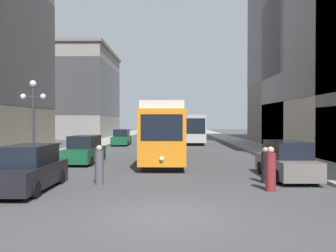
% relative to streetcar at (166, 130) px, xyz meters
% --- Properties ---
extents(ground_plane, '(200.00, 200.00, 0.00)m').
position_rel_streetcar_xyz_m(ground_plane, '(0.36, -15.02, -2.10)').
color(ground_plane, '#424244').
extents(sidewalk_left, '(3.46, 120.00, 0.15)m').
position_rel_streetcar_xyz_m(sidewalk_left, '(-8.33, 24.98, -2.03)').
color(sidewalk_left, gray).
rests_on(sidewalk_left, ground).
extents(sidewalk_right, '(3.46, 120.00, 0.15)m').
position_rel_streetcar_xyz_m(sidewalk_right, '(9.04, 24.98, -2.03)').
color(sidewalk_right, gray).
rests_on(sidewalk_right, ground).
extents(streetcar, '(2.76, 14.61, 3.89)m').
position_rel_streetcar_xyz_m(streetcar, '(0.00, 0.00, 0.00)').
color(streetcar, black).
rests_on(streetcar, ground).
extents(transit_bus, '(2.61, 11.56, 3.45)m').
position_rel_streetcar_xyz_m(transit_bus, '(2.95, 18.04, -0.15)').
color(transit_bus, black).
rests_on(transit_bus, ground).
extents(parked_car_left_near, '(1.91, 4.62, 1.82)m').
position_rel_streetcar_xyz_m(parked_car_left_near, '(-5.30, -11.44, -1.26)').
color(parked_car_left_near, black).
rests_on(parked_car_left_near, ground).
extents(parked_car_left_mid, '(2.08, 4.51, 1.82)m').
position_rel_streetcar_xyz_m(parked_car_left_mid, '(-5.30, -2.72, -1.26)').
color(parked_car_left_mid, black).
rests_on(parked_car_left_mid, ground).
extents(parked_car_right_far, '(1.90, 4.82, 1.82)m').
position_rel_streetcar_xyz_m(parked_car_right_far, '(6.01, -8.49, -1.26)').
color(parked_car_right_far, black).
rests_on(parked_car_right_far, ground).
extents(parked_car_left_far, '(1.98, 5.00, 1.82)m').
position_rel_streetcar_xyz_m(parked_car_left_far, '(-5.30, 13.88, -1.26)').
color(parked_car_left_far, black).
rests_on(parked_car_left_far, ground).
extents(pedestrian_crossing_near, '(0.39, 0.39, 1.73)m').
position_rel_streetcar_xyz_m(pedestrian_crossing_near, '(-2.72, -10.17, -1.30)').
color(pedestrian_crossing_near, '#4C4C56').
rests_on(pedestrian_crossing_near, ground).
extents(pedestrian_crossing_far, '(0.36, 0.36, 1.61)m').
position_rel_streetcar_xyz_m(pedestrian_crossing_far, '(4.67, -9.74, -1.35)').
color(pedestrian_crossing_far, black).
rests_on(pedestrian_crossing_far, ground).
extents(pedestrian_on_sidewalk, '(0.40, 0.40, 1.77)m').
position_rel_streetcar_xyz_m(pedestrian_on_sidewalk, '(4.40, -11.48, -1.28)').
color(pedestrian_on_sidewalk, maroon).
rests_on(pedestrian_on_sidewalk, ground).
extents(lamp_post_left_near, '(1.41, 0.36, 4.88)m').
position_rel_streetcar_xyz_m(lamp_post_left_near, '(-7.20, -6.30, 1.29)').
color(lamp_post_left_near, '#333338').
rests_on(lamp_post_left_near, sidewalk_left).
extents(building_left_corner, '(11.40, 19.05, 14.87)m').
position_rel_streetcar_xyz_m(building_left_corner, '(-15.46, 33.93, 5.52)').
color(building_left_corner, gray).
rests_on(building_left_corner, ground).
extents(building_right_far, '(12.42, 15.70, 29.81)m').
position_rel_streetcar_xyz_m(building_right_far, '(16.68, 14.15, 13.27)').
color(building_right_far, slate).
rests_on(building_right_far, ground).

